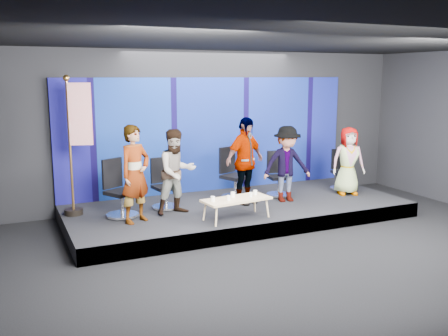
{
  "coord_description": "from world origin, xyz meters",
  "views": [
    {
      "loc": [
        -4.43,
        -6.61,
        2.94
      ],
      "look_at": [
        -0.36,
        2.4,
        1.11
      ],
      "focal_mm": 40.0,
      "sensor_mm": 36.0,
      "label": 1
    }
  ],
  "objects_px": {
    "chair_a": "(120,198)",
    "mug_d": "(251,195)",
    "chair_d": "(278,181)",
    "mug_a": "(213,199)",
    "panelist_d": "(287,164)",
    "coffee_table": "(236,200)",
    "chair_b": "(165,192)",
    "panelist_b": "(177,172)",
    "chair_e": "(341,176)",
    "panelist_c": "(245,161)",
    "mug_e": "(255,192)",
    "chair_c": "(233,182)",
    "mug_b": "(228,198)",
    "mug_c": "(233,195)",
    "flag_stand": "(77,142)",
    "panelist_a": "(135,174)",
    "panelist_e": "(348,161)"
  },
  "relations": [
    {
      "from": "panelist_e",
      "to": "panelist_d",
      "type": "bearing_deg",
      "value": -163.39
    },
    {
      "from": "panelist_b",
      "to": "mug_d",
      "type": "relative_size",
      "value": 19.36
    },
    {
      "from": "panelist_a",
      "to": "coffee_table",
      "type": "relative_size",
      "value": 1.33
    },
    {
      "from": "chair_c",
      "to": "panelist_e",
      "type": "distance_m",
      "value": 2.63
    },
    {
      "from": "chair_b",
      "to": "coffee_table",
      "type": "distance_m",
      "value": 1.63
    },
    {
      "from": "panelist_c",
      "to": "coffee_table",
      "type": "distance_m",
      "value": 1.3
    },
    {
      "from": "coffee_table",
      "to": "mug_e",
      "type": "distance_m",
      "value": 0.47
    },
    {
      "from": "flag_stand",
      "to": "chair_a",
      "type": "bearing_deg",
      "value": -18.7
    },
    {
      "from": "mug_c",
      "to": "chair_b",
      "type": "bearing_deg",
      "value": 129.02
    },
    {
      "from": "mug_d",
      "to": "chair_c",
      "type": "bearing_deg",
      "value": 76.95
    },
    {
      "from": "panelist_b",
      "to": "chair_d",
      "type": "relative_size",
      "value": 1.66
    },
    {
      "from": "panelist_b",
      "to": "mug_e",
      "type": "bearing_deg",
      "value": -35.36
    },
    {
      "from": "panelist_a",
      "to": "chair_d",
      "type": "bearing_deg",
      "value": -16.76
    },
    {
      "from": "flag_stand",
      "to": "panelist_e",
      "type": "bearing_deg",
      "value": 8.56
    },
    {
      "from": "panelist_a",
      "to": "chair_e",
      "type": "height_order",
      "value": "panelist_a"
    },
    {
      "from": "mug_a",
      "to": "mug_c",
      "type": "height_order",
      "value": "mug_c"
    },
    {
      "from": "chair_b",
      "to": "panelist_b",
      "type": "relative_size",
      "value": 0.62
    },
    {
      "from": "chair_c",
      "to": "panelist_d",
      "type": "distance_m",
      "value": 1.23
    },
    {
      "from": "coffee_table",
      "to": "mug_a",
      "type": "distance_m",
      "value": 0.49
    },
    {
      "from": "mug_b",
      "to": "chair_b",
      "type": "bearing_deg",
      "value": 119.65
    },
    {
      "from": "chair_c",
      "to": "panelist_c",
      "type": "height_order",
      "value": "panelist_c"
    },
    {
      "from": "coffee_table",
      "to": "mug_c",
      "type": "relative_size",
      "value": 13.75
    },
    {
      "from": "chair_d",
      "to": "mug_e",
      "type": "relative_size",
      "value": 11.23
    },
    {
      "from": "chair_e",
      "to": "flag_stand",
      "type": "bearing_deg",
      "value": -165.41
    },
    {
      "from": "chair_c",
      "to": "mug_e",
      "type": "distance_m",
      "value": 1.39
    },
    {
      "from": "panelist_d",
      "to": "mug_d",
      "type": "height_order",
      "value": "panelist_d"
    },
    {
      "from": "panelist_a",
      "to": "chair_d",
      "type": "height_order",
      "value": "panelist_a"
    },
    {
      "from": "chair_a",
      "to": "chair_c",
      "type": "bearing_deg",
      "value": -18.84
    },
    {
      "from": "chair_e",
      "to": "mug_d",
      "type": "relative_size",
      "value": 11.04
    },
    {
      "from": "panelist_a",
      "to": "panelist_b",
      "type": "relative_size",
      "value": 1.08
    },
    {
      "from": "chair_c",
      "to": "chair_e",
      "type": "bearing_deg",
      "value": -27.02
    },
    {
      "from": "mug_d",
      "to": "panelist_b",
      "type": "bearing_deg",
      "value": 145.51
    },
    {
      "from": "chair_a",
      "to": "chair_e",
      "type": "bearing_deg",
      "value": -26.38
    },
    {
      "from": "chair_a",
      "to": "mug_d",
      "type": "xyz_separation_m",
      "value": [
        2.24,
        -1.05,
        0.07
      ]
    },
    {
      "from": "panelist_d",
      "to": "coffee_table",
      "type": "height_order",
      "value": "panelist_d"
    },
    {
      "from": "panelist_d",
      "to": "chair_e",
      "type": "relative_size",
      "value": 1.71
    },
    {
      "from": "panelist_c",
      "to": "mug_e",
      "type": "xyz_separation_m",
      "value": [
        -0.21,
        -0.87,
        -0.47
      ]
    },
    {
      "from": "panelist_d",
      "to": "mug_b",
      "type": "height_order",
      "value": "panelist_d"
    },
    {
      "from": "panelist_c",
      "to": "flag_stand",
      "type": "relative_size",
      "value": 0.68
    },
    {
      "from": "mug_b",
      "to": "flag_stand",
      "type": "relative_size",
      "value": 0.03
    },
    {
      "from": "panelist_d",
      "to": "mug_b",
      "type": "relative_size",
      "value": 18.17
    },
    {
      "from": "chair_e",
      "to": "mug_e",
      "type": "distance_m",
      "value": 3.09
    },
    {
      "from": "panelist_d",
      "to": "flag_stand",
      "type": "relative_size",
      "value": 0.61
    },
    {
      "from": "chair_b",
      "to": "chair_d",
      "type": "xyz_separation_m",
      "value": [
        2.63,
        -0.02,
        -0.01
      ]
    },
    {
      "from": "chair_b",
      "to": "panelist_c",
      "type": "relative_size",
      "value": 0.56
    },
    {
      "from": "chair_e",
      "to": "mug_a",
      "type": "distance_m",
      "value": 4.02
    },
    {
      "from": "chair_d",
      "to": "mug_a",
      "type": "distance_m",
      "value": 2.51
    },
    {
      "from": "panelist_b",
      "to": "panelist_c",
      "type": "relative_size",
      "value": 0.91
    },
    {
      "from": "panelist_a",
      "to": "mug_b",
      "type": "xyz_separation_m",
      "value": [
        1.55,
        -0.65,
        -0.45
      ]
    },
    {
      "from": "chair_c",
      "to": "mug_c",
      "type": "bearing_deg",
      "value": -137.44
    }
  ]
}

